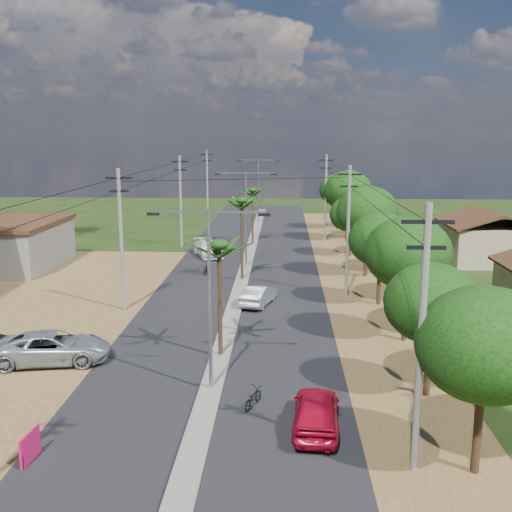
{
  "coord_description": "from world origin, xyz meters",
  "views": [
    {
      "loc": [
        3.06,
        -24.33,
        11.04
      ],
      "look_at": [
        1.29,
        14.97,
        3.0
      ],
      "focal_mm": 42.0,
      "sensor_mm": 36.0,
      "label": 1
    }
  ],
  "objects_px": {
    "roadside_sign": "(30,447)",
    "car_parked_silver": "(53,348)",
    "car_red_near": "(316,412)",
    "car_white_far": "(208,249)",
    "moto_rider_east": "(253,398)",
    "car_silver_mid": "(259,295)"
  },
  "relations": [
    {
      "from": "car_white_far",
      "to": "roadside_sign",
      "type": "distance_m",
      "value": 35.22
    },
    {
      "from": "car_white_far",
      "to": "roadside_sign",
      "type": "bearing_deg",
      "value": -114.21
    },
    {
      "from": "car_silver_mid",
      "to": "car_white_far",
      "type": "relative_size",
      "value": 0.82
    },
    {
      "from": "car_parked_silver",
      "to": "car_red_near",
      "type": "bearing_deg",
      "value": -126.0
    },
    {
      "from": "car_red_near",
      "to": "moto_rider_east",
      "type": "bearing_deg",
      "value": -30.9
    },
    {
      "from": "car_silver_mid",
      "to": "moto_rider_east",
      "type": "height_order",
      "value": "car_silver_mid"
    },
    {
      "from": "moto_rider_east",
      "to": "roadside_sign",
      "type": "relative_size",
      "value": 1.15
    },
    {
      "from": "car_red_near",
      "to": "car_parked_silver",
      "type": "height_order",
      "value": "car_parked_silver"
    },
    {
      "from": "moto_rider_east",
      "to": "roadside_sign",
      "type": "xyz_separation_m",
      "value": [
        -7.4,
        -4.5,
        0.15
      ]
    },
    {
      "from": "moto_rider_east",
      "to": "roadside_sign",
      "type": "distance_m",
      "value": 8.66
    },
    {
      "from": "car_red_near",
      "to": "car_white_far",
      "type": "relative_size",
      "value": 0.88
    },
    {
      "from": "car_parked_silver",
      "to": "moto_rider_east",
      "type": "bearing_deg",
      "value": -123.58
    },
    {
      "from": "car_white_far",
      "to": "moto_rider_east",
      "type": "distance_m",
      "value": 31.19
    },
    {
      "from": "roadside_sign",
      "to": "car_white_far",
      "type": "bearing_deg",
      "value": 91.59
    },
    {
      "from": "roadside_sign",
      "to": "car_parked_silver",
      "type": "bearing_deg",
      "value": 110.9
    },
    {
      "from": "car_red_near",
      "to": "car_parked_silver",
      "type": "relative_size",
      "value": 0.77
    },
    {
      "from": "car_red_near",
      "to": "car_parked_silver",
      "type": "bearing_deg",
      "value": -22.17
    },
    {
      "from": "car_silver_mid",
      "to": "car_parked_silver",
      "type": "xyz_separation_m",
      "value": [
        -9.66,
        -10.58,
        0.11
      ]
    },
    {
      "from": "car_red_near",
      "to": "roadside_sign",
      "type": "relative_size",
      "value": 3.26
    },
    {
      "from": "moto_rider_east",
      "to": "car_parked_silver",
      "type": "bearing_deg",
      "value": -2.0
    },
    {
      "from": "car_red_near",
      "to": "moto_rider_east",
      "type": "xyz_separation_m",
      "value": [
        -2.5,
        1.75,
        -0.33
      ]
    },
    {
      "from": "car_parked_silver",
      "to": "moto_rider_east",
      "type": "relative_size",
      "value": 3.66
    }
  ]
}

